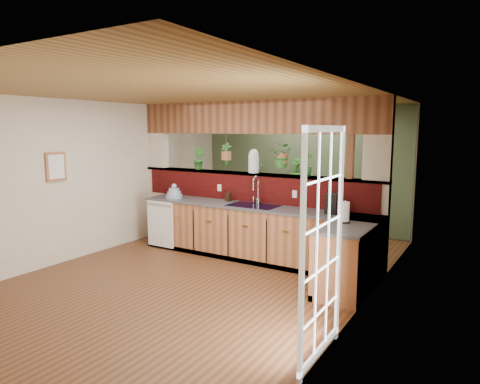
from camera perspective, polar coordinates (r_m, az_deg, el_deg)
The scene contains 28 objects.
ground at distance 6.50m, azimuth -4.51°, elevation -10.75°, with size 4.60×7.00×0.01m, color #55301A.
ceiling at distance 6.16m, azimuth -4.79°, elevation 12.75°, with size 4.60×7.00×0.01m, color brown.
wall_back at distance 9.25m, azimuth 8.18°, elevation 3.16°, with size 4.60×0.02×2.60m, color beige.
wall_left at distance 7.77m, azimuth -18.54°, elevation 1.82°, with size 0.02×7.00×2.60m, color beige.
wall_right at distance 5.21m, azimuth 16.33°, elevation -1.10°, with size 0.02×7.00×2.60m, color beige.
pass_through_partition at distance 7.32m, azimuth 1.74°, elevation 1.02°, with size 4.60×0.21×2.60m.
pass_through_ledge at distance 7.32m, azimuth 1.55°, elevation 2.43°, with size 4.60×0.21×0.04m, color brown.
header_beam at distance 7.28m, azimuth 1.58°, elevation 9.93°, with size 4.60×0.15×0.55m, color brown.
sage_backwall at distance 9.23m, azimuth 8.13°, elevation 3.15°, with size 4.55×0.02×2.55m, color #4C5F41.
countertop at distance 6.68m, azimuth 5.74°, elevation -6.22°, with size 4.14×1.52×0.90m.
dishwasher at distance 7.77m, azimuth -10.58°, elevation -4.18°, with size 0.58×0.03×0.82m.
navy_sink at distance 6.95m, azimuth 1.79°, elevation -2.45°, with size 0.82×0.50×0.18m.
french_door at distance 4.06m, azimuth 10.95°, elevation -7.18°, with size 0.06×1.02×2.16m, color white.
framed_print at distance 7.23m, azimuth -23.33°, elevation 3.11°, with size 0.04×0.35×0.45m.
faucet at distance 7.05m, azimuth 2.22°, elevation 0.43°, with size 0.21×0.21×0.47m.
dish_stack at distance 7.78m, azimuth -8.77°, elevation -0.20°, with size 0.30×0.30×0.26m.
soap_dispenser at distance 7.34m, azimuth -1.54°, elevation -0.45°, with size 0.09×0.09×0.20m, color #341E12.
coffee_maker at distance 6.42m, azimuth 12.16°, elevation -1.58°, with size 0.16×0.27×0.30m.
paper_towel at distance 5.82m, azimuth 13.81°, elevation -2.68°, with size 0.14×0.14×0.30m.
glass_jar at distance 7.28m, azimuth 1.83°, elevation 4.16°, with size 0.18×0.18×0.40m.
ledge_plant_left at distance 7.91m, azimuth -5.47°, elevation 4.47°, with size 0.22×0.18×0.41m, color #286121.
ledge_plant_right at distance 6.87m, azimuth 8.76°, elevation 3.68°, with size 0.21×0.21×0.37m, color #286121.
hanging_plant_a at distance 7.56m, azimuth -1.86°, elevation 6.06°, with size 0.21×0.18×0.50m.
hanging_plant_b at distance 7.02m, azimuth 5.71°, elevation 6.26°, with size 0.36×0.31×0.52m.
shelving_console at distance 9.24m, azimuth 5.83°, elevation -1.81°, with size 1.55×0.41×1.03m, color black.
shelf_plant_a at distance 9.42m, azimuth 2.60°, elevation 2.79°, with size 0.21×0.14×0.39m, color #286121.
shelf_plant_b at distance 9.02m, azimuth 7.59°, elevation 2.91°, with size 0.30×0.30×0.53m, color #286121.
floor_plant at distance 8.32m, azimuth 12.47°, elevation -3.69°, with size 0.75×0.65×0.83m, color #286121.
Camera 1 is at (3.61, -4.97, 2.13)m, focal length 32.00 mm.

